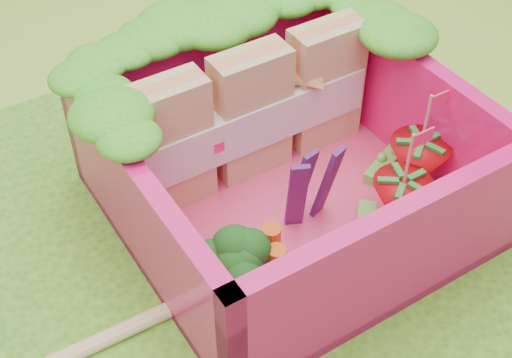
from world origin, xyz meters
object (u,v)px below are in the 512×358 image
object	(u,v)px
sandwich_stack	(252,114)
strawberry_left	(400,203)
bento_box	(287,161)
strawberry_right	(417,166)
broccoli	(235,266)

from	to	relation	value
sandwich_stack	strawberry_left	world-z (taller)	sandwich_stack
bento_box	strawberry_left	size ratio (longest dim) A/B	2.75
strawberry_left	strawberry_right	bearing A→B (deg)	32.40
bento_box	strawberry_left	xyz separation A→B (m)	(0.30, -0.34, -0.10)
broccoli	strawberry_right	world-z (taller)	strawberry_right
strawberry_right	bento_box	bearing A→B (deg)	155.78
strawberry_left	broccoli	bearing A→B (deg)	178.01
sandwich_stack	broccoli	bearing A→B (deg)	-126.61
sandwich_stack	strawberry_left	distance (m)	0.69
bento_box	sandwich_stack	world-z (taller)	sandwich_stack
bento_box	sandwich_stack	bearing A→B (deg)	88.67
broccoli	strawberry_left	bearing A→B (deg)	-1.99
broccoli	strawberry_left	xyz separation A→B (m)	(0.73, -0.03, -0.07)
sandwich_stack	strawberry_left	bearing A→B (deg)	-64.36
broccoli	sandwich_stack	bearing A→B (deg)	53.39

